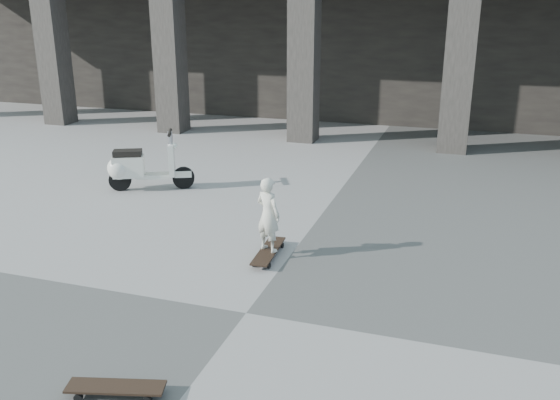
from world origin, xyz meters
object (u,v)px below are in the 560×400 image
(longboard, at_px, (268,251))
(scooter, at_px, (136,167))
(skateboard_spare, at_px, (116,388))
(child, at_px, (268,215))

(longboard, bearing_deg, scooter, 53.56)
(longboard, height_order, scooter, scooter)
(longboard, distance_m, skateboard_spare, 3.23)
(skateboard_spare, relative_size, scooter, 0.61)
(longboard, relative_size, scooter, 0.70)
(longboard, xyz_separation_m, scooter, (-3.27, 2.10, 0.35))
(child, distance_m, scooter, 3.88)
(longboard, distance_m, child, 0.53)
(longboard, height_order, skateboard_spare, skateboard_spare)
(skateboard_spare, xyz_separation_m, child, (0.29, 3.22, 0.53))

